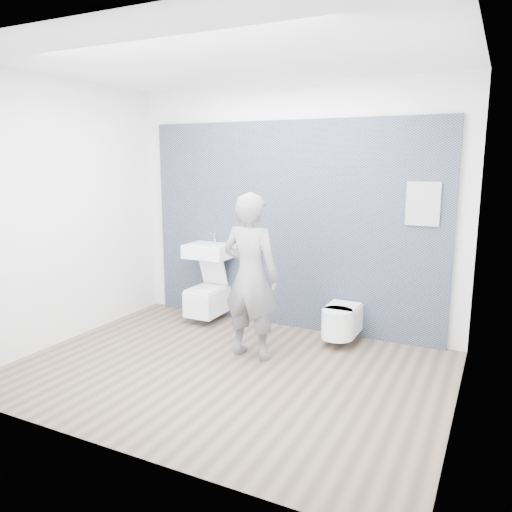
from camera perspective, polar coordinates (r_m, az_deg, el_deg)
The scene contains 8 objects.
ground at distance 4.86m, azimuth -3.24°, elevation -12.89°, with size 4.00×4.00×0.00m, color brown.
room_shell at distance 4.45m, azimuth -3.49°, elevation 8.06°, with size 4.00×4.00×4.00m.
tile_wall at distance 6.09m, azimuth 3.69°, elevation -7.87°, with size 3.60×0.06×2.40m, color black.
washbasin at distance 6.10m, azimuth -5.41°, elevation 0.63°, with size 0.54×0.41×0.41m.
toilet_square at distance 6.19m, azimuth -5.59°, elevation -4.95°, with size 0.37×0.53×0.70m.
toilet_rounded at distance 5.48m, azimuth 9.63°, elevation -7.33°, with size 0.34×0.58×0.31m.
info_placard at distance 5.68m, azimuth 17.61°, elevation -9.81°, with size 0.33×0.03×0.45m, color white.
visitor at distance 4.92m, azimuth -0.59°, elevation -2.35°, with size 0.60×0.40×1.66m, color gray.
Camera 1 is at (2.22, -3.85, 1.96)m, focal length 35.00 mm.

